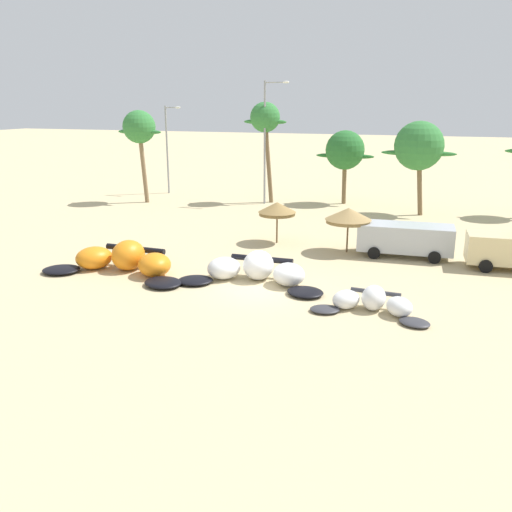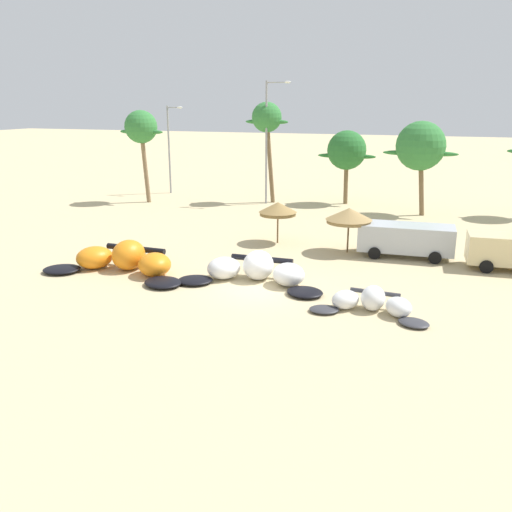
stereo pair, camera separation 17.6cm
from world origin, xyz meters
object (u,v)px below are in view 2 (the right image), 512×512
Objects in this scene: lamppost_west at (170,145)px; kite_left at (256,271)px; palm_left_of_gap at (347,151)px; beach_umbrella_near_van at (278,209)px; lamppost_west_center at (268,137)px; kite_far_left at (124,260)px; palm_center_left at (421,146)px; parked_car_second at (404,238)px; beach_umbrella_middle at (349,215)px; palm_leftmost at (141,128)px; palm_left at (267,120)px; kite_left_of_center at (372,303)px.

kite_left is at bearing -53.43° from lamppost_west.
palm_left_of_gap is at bearing 89.81° from kite_left.
lamppost_west is (-15.49, 15.01, 2.44)m from beach_umbrella_near_van.
lamppost_west_center reaches higher than lamppost_west.
kite_far_left is 25.69m from lamppost_west.
parked_car_second is at bearing -89.34° from palm_center_left.
beach_umbrella_near_van is at bearing 55.98° from kite_far_left.
kite_left is 7.88m from beach_umbrella_near_van.
beach_umbrella_near_van is 14.48m from palm_center_left.
beach_umbrella_middle reaches higher than beach_umbrella_near_van.
lamppost_west_center is (-12.39, 0.68, 0.44)m from palm_center_left.
parked_car_second is 0.68× the size of palm_leftmost.
kite_left is at bearing -107.56° from palm_center_left.
beach_umbrella_middle is 17.97m from palm_left.
kite_left is 7.76m from beach_umbrella_middle.
kite_left is 0.96× the size of palm_leftmost.
palm_left is (-9.82, 14.24, 4.86)m from beach_umbrella_middle.
kite_far_left is at bearing -90.94° from palm_left.
beach_umbrella_near_van is at bearing -122.00° from palm_center_left.
lamppost_west_center reaches higher than parked_car_second.
palm_left_of_gap is at bearing 101.37° from beach_umbrella_middle.
beach_umbrella_middle is 0.31× the size of palm_left.
kite_left is 1.06× the size of palm_center_left.
parked_car_second is (0.46, 9.19, 0.69)m from kite_left_of_center.
beach_umbrella_near_van is 0.33× the size of palm_leftmost.
palm_left is at bearing 173.33° from palm_center_left.
palm_left_of_gap is (-3.16, 15.71, 2.33)m from beach_umbrella_middle.
kite_left_of_center is at bearing -47.48° from lamppost_west.
lamppost_west_center reaches higher than palm_left.
palm_leftmost is at bearing 147.39° from beach_umbrella_near_van.
beach_umbrella_middle is at bearing -175.93° from parked_car_second.
kite_left_of_center is 22.25m from palm_center_left.
beach_umbrella_near_van is (-7.18, 9.71, 1.76)m from kite_left_of_center.
palm_left is 1.19× the size of palm_center_left.
palm_left is at bearing 116.61° from lamppost_west_center.
lamppost_west_center is (-4.89, 12.68, 3.53)m from beach_umbrella_near_van.
palm_left_of_gap is 0.87× the size of palm_center_left.
kite_left_of_center is at bearing -5.93° from kite_far_left.
palm_center_left is (6.20, 19.61, 4.70)m from kite_left.
palm_center_left reaches higher than kite_far_left.
lamppost_west reaches higher than kite_left.
palm_leftmost is at bearing 155.74° from parked_car_second.
kite_left is (6.95, 0.77, -0.04)m from kite_far_left.
palm_left_of_gap reaches higher than kite_left.
kite_left is 0.89× the size of palm_left.
kite_left is 21.09m from palm_center_left.
parked_car_second is 0.62× the size of palm_left.
kite_far_left is 22.81m from palm_left.
kite_far_left is 6.99m from kite_left.
kite_left_of_center is at bearing -73.48° from beach_umbrella_middle.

